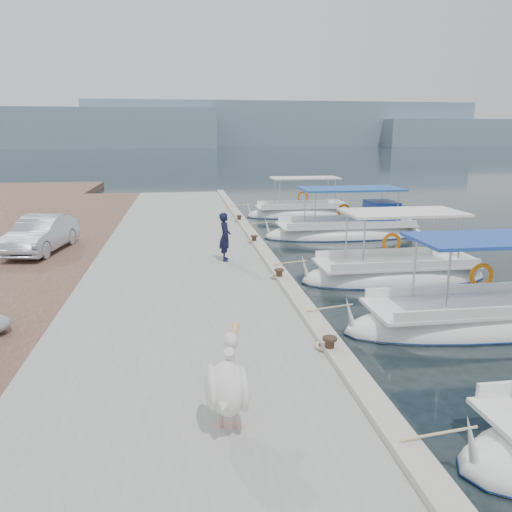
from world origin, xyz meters
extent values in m
plane|color=black|center=(0.00, 0.00, 0.00)|extent=(400.00, 400.00, 0.00)
cube|color=gray|center=(-3.00, 5.00, 0.25)|extent=(6.00, 40.00, 0.50)
cube|color=#ABA498|center=(-0.22, 5.00, 0.56)|extent=(0.44, 40.00, 0.12)
cube|color=#52352B|center=(-8.00, 5.00, 0.25)|extent=(4.00, 40.00, 0.50)
cube|color=slate|center=(-60.00, 190.00, 7.00)|extent=(140.00, 40.00, 14.00)
cube|color=slate|center=(40.00, 210.00, 9.00)|extent=(160.00, 40.00, 18.00)
cube|color=slate|center=(140.00, 200.00, 5.50)|extent=(120.00, 40.00, 11.00)
ellipsoid|color=white|center=(4.31, -1.53, 0.05)|extent=(7.42, 2.11, 1.30)
ellipsoid|color=navy|center=(4.31, -1.53, 0.03)|extent=(7.45, 2.15, 0.22)
cube|color=white|center=(4.31, -1.53, 0.55)|extent=(6.08, 1.82, 0.08)
cube|color=#2145A5|center=(4.49, -1.53, 2.19)|extent=(4.45, 1.94, 0.08)
cylinder|color=silver|center=(2.64, -2.33, 1.35)|extent=(0.05, 0.05, 1.60)
torus|color=orange|center=(4.61, -0.53, 1.00)|extent=(0.68, 0.12, 0.68)
ellipsoid|color=white|center=(3.67, 2.69, 0.05)|extent=(6.14, 2.16, 1.30)
ellipsoid|color=navy|center=(3.67, 2.69, 0.03)|extent=(6.17, 2.20, 0.22)
cube|color=white|center=(3.67, 2.69, 0.55)|extent=(5.03, 1.86, 0.08)
cube|color=white|center=(3.82, 2.69, 2.19)|extent=(3.68, 1.98, 0.08)
cylinder|color=silver|center=(2.29, 1.88, 1.35)|extent=(0.05, 0.05, 1.60)
torus|color=orange|center=(3.97, 3.71, 1.00)|extent=(0.68, 0.12, 0.68)
ellipsoid|color=white|center=(4.38, 9.83, 0.05)|extent=(7.57, 2.46, 1.30)
ellipsoid|color=navy|center=(4.38, 9.83, 0.03)|extent=(7.61, 2.51, 0.22)
cube|color=white|center=(4.38, 9.83, 0.55)|extent=(6.21, 2.12, 0.08)
cube|color=#2051A4|center=(4.57, 9.83, 2.19)|extent=(4.54, 2.26, 0.08)
cylinder|color=silver|center=(2.68, 8.90, 1.35)|extent=(0.05, 0.05, 1.60)
torus|color=orange|center=(4.68, 11.00, 1.00)|extent=(0.68, 0.12, 0.68)
cube|color=navy|center=(6.09, 9.83, 1.10)|extent=(1.20, 1.72, 1.00)
ellipsoid|color=white|center=(3.77, 15.88, 0.05)|extent=(6.35, 1.96, 1.30)
ellipsoid|color=navy|center=(3.77, 15.88, 0.03)|extent=(6.38, 2.00, 0.22)
cube|color=white|center=(3.77, 15.88, 0.55)|extent=(5.21, 1.69, 0.08)
cube|color=silver|center=(3.93, 15.88, 2.19)|extent=(3.81, 1.81, 0.08)
cylinder|color=silver|center=(2.35, 15.14, 1.35)|extent=(0.05, 0.05, 1.60)
torus|color=orange|center=(4.07, 16.81, 1.00)|extent=(0.68, 0.12, 0.68)
cylinder|color=black|center=(-0.35, -3.50, 0.65)|extent=(0.18, 0.18, 0.30)
cylinder|color=black|center=(-0.35, -3.50, 0.80)|extent=(0.28, 0.28, 0.05)
cylinder|color=black|center=(-0.35, 1.50, 0.65)|extent=(0.18, 0.18, 0.30)
cylinder|color=black|center=(-0.35, 1.50, 0.80)|extent=(0.28, 0.28, 0.05)
cylinder|color=black|center=(-0.35, 6.50, 0.65)|extent=(0.18, 0.18, 0.30)
cylinder|color=black|center=(-0.35, 6.50, 0.80)|extent=(0.28, 0.28, 0.05)
cylinder|color=black|center=(-0.35, 11.50, 0.65)|extent=(0.18, 0.18, 0.30)
cylinder|color=black|center=(-0.35, 11.50, 0.80)|extent=(0.28, 0.28, 0.05)
cylinder|color=tan|center=(-2.59, -5.67, 0.69)|extent=(0.06, 0.06, 0.38)
cylinder|color=tan|center=(-2.40, -5.72, 0.69)|extent=(0.06, 0.06, 0.38)
ellipsoid|color=silver|center=(-2.50, -5.69, 1.12)|extent=(0.73, 1.00, 0.71)
cylinder|color=silver|center=(-2.42, -5.37, 1.42)|extent=(0.22, 0.35, 0.38)
sphere|color=silver|center=(-2.40, -5.27, 1.64)|extent=(0.23, 0.23, 0.23)
cone|color=#EAA566|center=(-2.32, -4.92, 1.53)|extent=(0.26, 0.70, 0.28)
imported|color=black|center=(-1.67, 4.06, 1.30)|extent=(0.40, 0.59, 1.60)
imported|color=#A4ADBB|center=(-8.04, 6.32, 1.14)|extent=(1.97, 4.04, 1.28)
camera|label=1|loc=(-3.03, -12.01, 4.54)|focal=35.00mm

